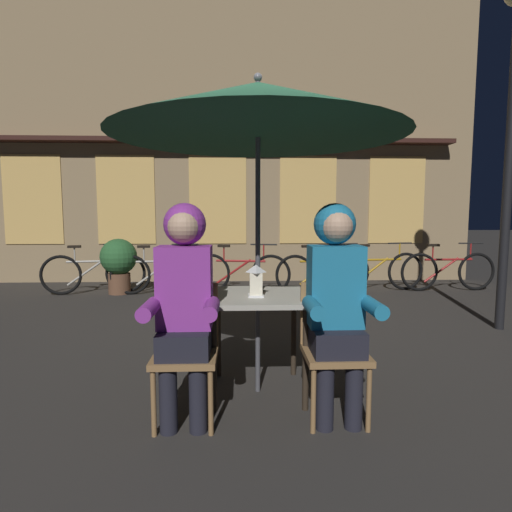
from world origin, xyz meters
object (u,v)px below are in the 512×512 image
(person_left_hooded, at_px, (184,291))
(potted_plant, at_px, (119,261))
(bicycle_fourth, at_px, (323,273))
(bicycle_furthest, at_px, (448,271))
(bicycle_third, at_px, (241,273))
(bicycle_second, at_px, (162,273))
(patio_umbrella, at_px, (258,110))
(chair_left, at_px, (187,344))
(person_right_hooded, at_px, (336,290))
(cafe_table, at_px, (258,308))
(chair_right, at_px, (333,342))
(bicycle_nearest, at_px, (94,273))
(bicycle_fifth, at_px, (378,271))
(lantern, at_px, (256,280))

(person_left_hooded, height_order, potted_plant, person_left_hooded)
(bicycle_fourth, distance_m, bicycle_furthest, 2.20)
(person_left_hooded, bearing_deg, bicycle_third, 85.18)
(bicycle_second, distance_m, bicycle_third, 1.31)
(person_left_hooded, height_order, bicycle_third, person_left_hooded)
(patio_umbrella, relative_size, chair_left, 2.66)
(person_left_hooded, distance_m, person_right_hooded, 0.96)
(bicycle_third, distance_m, bicycle_furthest, 3.59)
(bicycle_third, xyz_separation_m, potted_plant, (-2.03, 0.05, 0.20))
(cafe_table, xyz_separation_m, person_left_hooded, (-0.48, -0.43, 0.21))
(bicycle_second, distance_m, bicycle_fourth, 2.70)
(cafe_table, bearing_deg, bicycle_fourth, 71.56)
(cafe_table, height_order, person_right_hooded, person_right_hooded)
(chair_right, distance_m, bicycle_furthest, 5.25)
(chair_right, bearing_deg, person_left_hooded, -176.61)
(bicycle_nearest, bearing_deg, bicycle_fifth, 0.70)
(person_right_hooded, bearing_deg, chair_left, 176.61)
(person_left_hooded, xyz_separation_m, bicycle_nearest, (-2.08, 4.33, -0.50))
(bicycle_fifth, bearing_deg, person_right_hooded, -112.04)
(bicycle_fifth, bearing_deg, bicycle_fourth, -172.00)
(person_right_hooded, xyz_separation_m, potted_plant, (-2.62, 4.33, -0.30))
(cafe_table, bearing_deg, chair_left, -142.45)
(patio_umbrella, relative_size, chair_right, 2.66)
(bicycle_nearest, bearing_deg, bicycle_second, -1.92)
(bicycle_nearest, relative_size, bicycle_fourth, 1.00)
(bicycle_third, distance_m, bicycle_fifth, 2.38)
(lantern, distance_m, person_right_hooded, 0.61)
(person_right_hooded, bearing_deg, lantern, 145.19)
(person_left_hooded, bearing_deg, person_right_hooded, 0.00)
(bicycle_third, relative_size, bicycle_fourth, 1.00)
(patio_umbrella, relative_size, bicycle_furthest, 1.37)
(cafe_table, xyz_separation_m, bicycle_nearest, (-2.56, 3.90, -0.29))
(person_left_hooded, bearing_deg, bicycle_nearest, 115.72)
(bicycle_second, bearing_deg, cafe_table, -69.70)
(bicycle_fourth, bearing_deg, potted_plant, 178.55)
(person_right_hooded, bearing_deg, bicycle_furthest, 55.57)
(person_left_hooded, relative_size, bicycle_third, 0.84)
(lantern, distance_m, bicycle_furthest, 5.35)
(lantern, relative_size, person_left_hooded, 0.17)
(person_right_hooded, height_order, bicycle_third, person_right_hooded)
(lantern, xyz_separation_m, person_right_hooded, (0.50, -0.35, -0.01))
(chair_left, height_order, potted_plant, potted_plant)
(patio_umbrella, bearing_deg, lantern, -102.17)
(lantern, xyz_separation_m, potted_plant, (-2.13, 3.99, -0.32))
(chair_right, relative_size, bicycle_second, 0.52)
(cafe_table, xyz_separation_m, bicycle_third, (-0.12, 3.86, -0.29))
(person_left_hooded, height_order, bicycle_fifth, person_left_hooded)
(lantern, bearing_deg, bicycle_fifth, 60.64)
(cafe_table, xyz_separation_m, bicycle_furthest, (3.47, 3.94, -0.29))
(cafe_table, distance_m, bicycle_fifth, 4.57)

